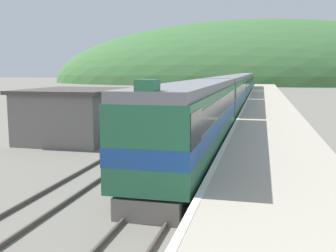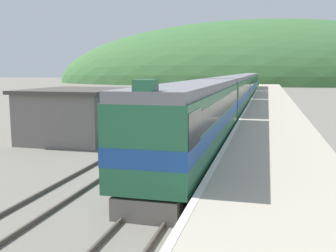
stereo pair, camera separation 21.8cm
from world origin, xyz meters
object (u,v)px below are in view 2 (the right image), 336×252
at_px(carriage_third, 244,86).
at_px(siding_train, 192,100).
at_px(express_train_lead_car, 196,118).
at_px(carriage_second, 232,94).
at_px(carriage_fourth, 250,82).

distance_m(carriage_third, siding_train, 24.82).
height_order(express_train_lead_car, siding_train, express_train_lead_car).
distance_m(express_train_lead_car, siding_train, 20.72).
relative_size(carriage_second, siding_train, 0.74).
xyz_separation_m(carriage_third, carriage_fourth, (0.00, 22.82, 0.00)).
bearing_deg(carriage_second, express_train_lead_car, -90.00).
distance_m(express_train_lead_car, carriage_third, 44.78).
height_order(carriage_third, siding_train, carriage_third).
distance_m(carriage_fourth, siding_train, 47.47).
relative_size(carriage_second, carriage_fourth, 1.00).
bearing_deg(siding_train, carriage_third, 80.51).
relative_size(carriage_third, carriage_fourth, 1.00).
relative_size(carriage_second, carriage_third, 1.00).
xyz_separation_m(express_train_lead_car, carriage_second, (0.00, 21.95, -0.01)).
bearing_deg(carriage_second, siding_train, -158.10).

